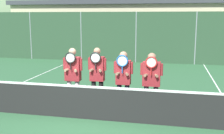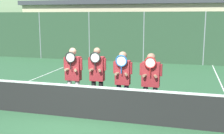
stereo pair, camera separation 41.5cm
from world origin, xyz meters
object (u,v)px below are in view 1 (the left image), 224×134
at_px(player_center_left, 97,74).
at_px(player_leftmost, 73,74).
at_px(car_left_of_center, 113,43).
at_px(player_center_right, 123,77).
at_px(car_center, 187,44).
at_px(player_rightmost, 151,78).
at_px(car_far_left, 50,41).

bearing_deg(player_center_left, player_leftmost, -173.00).
bearing_deg(car_left_of_center, player_center_right, -76.42).
bearing_deg(car_center, player_rightmost, -96.94).
height_order(player_center_left, car_left_of_center, player_center_left).
xyz_separation_m(player_leftmost, car_left_of_center, (-1.26, 11.32, -0.16)).
relative_size(player_center_right, car_left_of_center, 0.41).
relative_size(player_rightmost, car_left_of_center, 0.41).
bearing_deg(player_rightmost, player_leftmost, -179.69).
xyz_separation_m(player_leftmost, car_far_left, (-6.12, 11.76, -0.16)).
distance_m(player_center_right, car_left_of_center, 11.66).
xyz_separation_m(player_rightmost, car_far_left, (-8.37, 11.75, -0.13)).
bearing_deg(car_left_of_center, player_center_left, -80.10).
relative_size(car_far_left, car_left_of_center, 0.97).
bearing_deg(player_rightmost, car_left_of_center, 107.25).
bearing_deg(player_center_left, player_center_right, -7.25).
distance_m(player_rightmost, car_far_left, 14.43).
xyz_separation_m(player_rightmost, car_left_of_center, (-3.51, 11.31, -0.13)).
height_order(player_leftmost, car_left_of_center, player_leftmost).
height_order(car_far_left, car_center, car_far_left).
bearing_deg(car_far_left, player_center_right, -57.15).
bearing_deg(car_center, player_center_left, -104.26).
xyz_separation_m(player_leftmost, player_center_left, (0.71, 0.09, -0.01)).
relative_size(player_leftmost, player_center_left, 0.99).
bearing_deg(player_center_left, car_left_of_center, 99.90).
xyz_separation_m(player_center_left, car_left_of_center, (-1.96, 11.24, -0.15)).
distance_m(player_leftmost, player_center_left, 0.71).
xyz_separation_m(player_leftmost, car_center, (3.70, 11.86, -0.21)).
bearing_deg(player_rightmost, car_far_left, 125.48).
height_order(player_center_left, player_rightmost, player_center_left).
height_order(player_leftmost, car_far_left, player_leftmost).
relative_size(player_leftmost, player_rightmost, 1.04).
bearing_deg(player_leftmost, player_center_left, 7.00).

